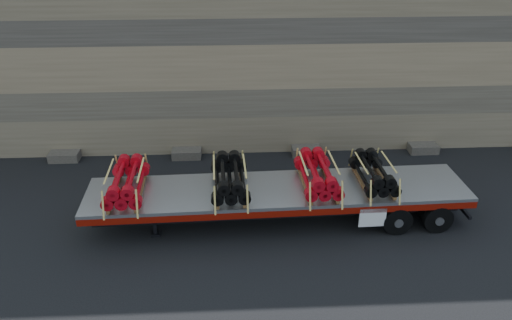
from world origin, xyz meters
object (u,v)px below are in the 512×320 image
at_px(bundle_rear, 374,174).
at_px(trailer, 278,204).
at_px(bundle_midrear, 318,175).
at_px(bundle_front, 127,183).
at_px(bundle_midfront, 230,179).

bearing_deg(bundle_rear, trailer, -180.00).
bearing_deg(bundle_rear, bundle_midrear, -180.00).
bearing_deg(bundle_front, bundle_rear, 0.00).
bearing_deg(bundle_midrear, bundle_rear, 0.00).
distance_m(trailer, bundle_front, 4.89).
height_order(bundle_midfront, bundle_midrear, bundle_midrear).
distance_m(bundle_front, bundle_rear, 7.90).
xyz_separation_m(bundle_midfront, bundle_midrear, (2.83, 0.09, 0.00)).
relative_size(bundle_midfront, bundle_midrear, 0.99).
distance_m(bundle_midfront, bundle_rear, 4.67).
relative_size(bundle_front, bundle_rear, 1.07).
height_order(bundle_front, bundle_midfront, bundle_front).
xyz_separation_m(bundle_front, bundle_midrear, (6.05, 0.19, 0.00)).
xyz_separation_m(trailer, bundle_midrear, (1.28, 0.04, 1.04)).
distance_m(bundle_midfront, bundle_midrear, 2.83).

